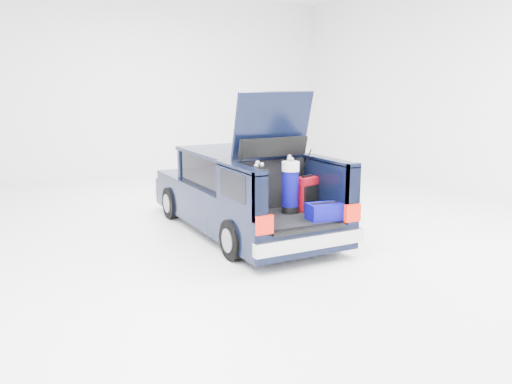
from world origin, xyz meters
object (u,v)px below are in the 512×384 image
black_golf_bag (259,195)px  blue_golf_bag (290,187)px  car (240,193)px  red_suitcase (307,194)px  blue_duffel (325,211)px

black_golf_bag → blue_golf_bag: size_ratio=0.97×
car → red_suitcase: bearing=-70.3°
car → blue_duffel: bearing=-78.1°
red_suitcase → black_golf_bag: black_golf_bag is taller
red_suitcase → blue_duffel: bearing=-113.8°
black_golf_bag → blue_duffel: black_golf_bag is taller
car → black_golf_bag: (-0.50, -1.66, 0.33)m
blue_duffel → red_suitcase: bearing=90.8°
blue_golf_bag → blue_duffel: 0.71m
red_suitcase → blue_golf_bag: blue_golf_bag is taller
car → blue_golf_bag: (0.19, -1.40, 0.34)m
blue_duffel → car: bearing=110.0°
red_suitcase → black_golf_bag: bearing=178.1°
car → red_suitcase: car is taller
car → red_suitcase: (0.50, -1.40, 0.20)m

